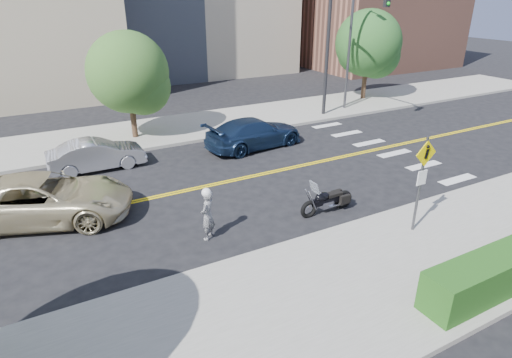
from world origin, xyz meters
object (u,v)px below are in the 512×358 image
object	(u,v)px
suv	(43,199)
parked_car_silver	(97,155)
motorcyclist	(207,214)
pedestrian_sign	(422,176)
parked_car_blue	(254,133)
motorcycle	(328,195)

from	to	relation	value
suv	parked_car_silver	world-z (taller)	suv
motorcyclist	parked_car_silver	world-z (taller)	motorcyclist
pedestrian_sign	suv	bearing A→B (deg)	147.09
pedestrian_sign	parked_car_blue	size ratio (longest dim) A/B	0.62
motorcycle	parked_car_silver	distance (m)	9.81
suv	parked_car_blue	world-z (taller)	suv
motorcyclist	motorcycle	bearing A→B (deg)	131.95
pedestrian_sign	parked_car_silver	xyz separation A→B (m)	(-7.55, 10.10, -1.32)
motorcycle	suv	world-z (taller)	suv
pedestrian_sign	suv	size ratio (longest dim) A/B	0.54
parked_car_blue	motorcycle	bearing A→B (deg)	165.33
motorcycle	parked_car_silver	bearing A→B (deg)	127.62
pedestrian_sign	motorcycle	bearing A→B (deg)	120.65
pedestrian_sign	suv	xyz separation A→B (m)	(-9.82, 6.36, -1.19)
suv	motorcycle	bearing A→B (deg)	-94.86
motorcyclist	parked_car_blue	xyz separation A→B (m)	(5.14, 6.60, -0.13)
motorcyclist	suv	size ratio (longest dim) A/B	0.30
suv	parked_car_silver	bearing A→B (deg)	-11.00
pedestrian_sign	motorcycle	size ratio (longest dim) A/B	1.47
parked_car_silver	motorcyclist	bearing A→B (deg)	-164.84
pedestrian_sign	motorcyclist	world-z (taller)	pedestrian_sign
motorcycle	parked_car_blue	distance (m)	7.03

